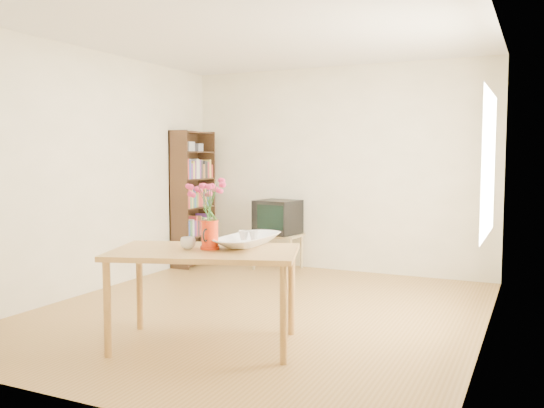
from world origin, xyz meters
The scene contains 11 objects.
room centered at (0.03, 0.00, 1.30)m, with size 4.50×4.50×4.50m.
table centered at (0.05, -1.03, 0.67)m, with size 1.59×1.21×0.75m.
tv_stand centered at (-0.70, 1.97, 0.39)m, with size 0.60×0.45×0.46m.
bookshelf centered at (-1.85, 1.75, 0.84)m, with size 0.28×0.70×1.80m.
pitcher centered at (0.07, -0.99, 0.85)m, with size 0.15×0.23×0.23m.
flowers centered at (0.07, -0.99, 1.15)m, with size 0.26×0.26×0.37m, color #F43979, non-canonical shape.
mug centered at (-0.08, -1.06, 0.80)m, with size 0.12×0.12×0.09m, color white.
bowl centered at (0.26, -0.70, 0.99)m, with size 0.50×0.50×0.47m, color white.
teacup_a centered at (0.22, -0.70, 0.94)m, with size 0.07×0.07×0.07m, color white.
teacup_b centered at (0.30, -0.68, 0.94)m, with size 0.07×0.07×0.07m, color white.
television centered at (-0.70, 1.98, 0.68)m, with size 0.57×0.54×0.44m.
Camera 1 is at (2.37, -4.77, 1.47)m, focal length 38.00 mm.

